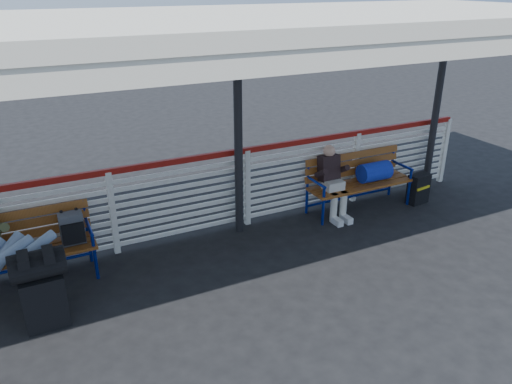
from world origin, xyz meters
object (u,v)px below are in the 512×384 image
traveler_man (0,247)px  companion_person (333,181)px  bench_right (365,174)px  luggage_stack (42,286)px  suitcase_side (418,189)px  bench_left (29,241)px

traveler_man → companion_person: 4.70m
bench_right → traveler_man: size_ratio=1.16×
luggage_stack → suitcase_side: 5.98m
bench_right → companion_person: 0.66m
bench_left → companion_person: companion_person is taller
suitcase_side → bench_left: bearing=169.0°
traveler_man → bench_right: bearing=3.6°
luggage_stack → bench_right: (4.99, 0.97, 0.08)m
traveler_man → suitcase_side: size_ratio=3.02×
bench_right → traveler_man: traveler_man is taller
companion_person → bench_right: bearing=3.9°
companion_person → suitcase_side: companion_person is taller
bench_left → traveler_man: 0.49m
bench_right → companion_person: bearing=-176.1°
bench_left → luggage_stack: bearing=-87.1°
companion_person → traveler_man: bearing=-176.5°
traveler_man → suitcase_side: 6.30m
luggage_stack → companion_person: (4.34, 0.93, 0.09)m
luggage_stack → bench_right: 5.09m
luggage_stack → bench_left: 1.00m
bench_left → suitcase_side: bearing=-2.8°
traveler_man → companion_person: size_ratio=1.35×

